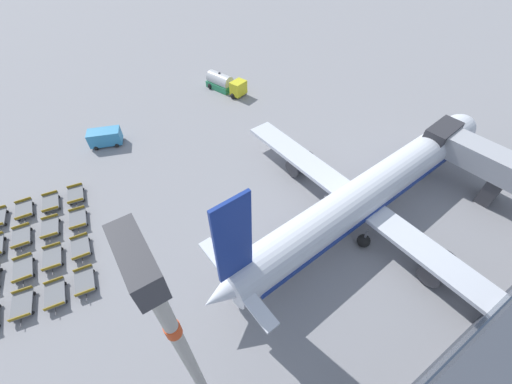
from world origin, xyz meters
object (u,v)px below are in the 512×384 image
Objects in this scene: baggage_dolly_row_far_col_b at (78,219)px; baggage_dolly_row_mid_b_col_c at (52,258)px; baggage_dolly_row_mid_a_col_c at (23,269)px; baggage_dolly_row_far_col_d at (85,281)px; airplane at (367,194)px; baggage_dolly_row_far_col_c at (81,247)px; apron_light_mast at (191,365)px; baggage_dolly_row_mid_a_col_d at (22,305)px; baggage_dolly_row_far_col_a at (76,195)px; baggage_dolly_row_mid_b_col_d at (55,294)px; fuel_tanker_primary at (224,83)px; baggage_dolly_row_mid_a_col_a at (24,210)px; baggage_dolly_row_mid_b_col_a at (51,203)px; service_van at (105,137)px; baggage_dolly_row_mid_a_col_b at (22,237)px; baggage_dolly_row_mid_b_col_b at (50,227)px.

baggage_dolly_row_mid_b_col_c is at bearing -40.84° from baggage_dolly_row_far_col_b.
baggage_dolly_row_mid_a_col_c is 1.00× the size of baggage_dolly_row_far_col_d.
baggage_dolly_row_mid_a_col_c is (-12.91, -32.70, -2.86)m from airplane.
apron_light_mast is (20.21, 4.92, 12.60)m from baggage_dolly_row_far_col_c.
baggage_dolly_row_mid_a_col_d is 1.00× the size of baggage_dolly_row_far_col_a.
baggage_dolly_row_far_col_b is 4.10m from baggage_dolly_row_far_col_c.
baggage_dolly_row_mid_a_col_c is at bearing -155.02° from baggage_dolly_row_mid_b_col_d.
apron_light_mast is at bearing 20.23° from baggage_dolly_row_mid_b_col_c.
fuel_tanker_primary is at bearing 130.30° from baggage_dolly_row_far_col_d.
baggage_dolly_row_mid_a_col_a and baggage_dolly_row_mid_b_col_a have the same top height.
service_van is 1.32× the size of baggage_dolly_row_far_col_d.
fuel_tanker_primary is 37.01m from baggage_dolly_row_mid_a_col_b.
baggage_dolly_row_far_col_c is 24.32m from apron_light_mast.
baggage_dolly_row_mid_a_col_c and baggage_dolly_row_mid_b_col_d have the same top height.
airplane is 8.60× the size of service_van.
baggage_dolly_row_mid_a_col_d and baggage_dolly_row_far_col_d have the same top height.
baggage_dolly_row_mid_b_col_d is 8.88m from baggage_dolly_row_far_col_b.
airplane reaches higher than baggage_dolly_row_far_col_c.
fuel_tanker_primary reaches higher than baggage_dolly_row_mid_a_col_d.
baggage_dolly_row_mid_b_col_a is 12.42m from baggage_dolly_row_mid_b_col_d.
baggage_dolly_row_mid_a_col_d is at bearing -97.98° from baggage_dolly_row_far_col_d.
baggage_dolly_row_mid_a_col_d is 6.69m from baggage_dolly_row_far_col_c.
baggage_dolly_row_mid_b_col_d is (0.58, 2.63, 0.00)m from baggage_dolly_row_mid_a_col_d.
baggage_dolly_row_mid_b_col_b is 8.53m from baggage_dolly_row_mid_b_col_d.
baggage_dolly_row_far_col_a is 12.31m from baggage_dolly_row_far_col_d.
baggage_dolly_row_mid_b_col_c and baggage_dolly_row_far_col_a have the same top height.
baggage_dolly_row_mid_a_col_b is 8.28m from baggage_dolly_row_mid_a_col_d.
baggage_dolly_row_mid_a_col_b is at bearing -154.19° from baggage_dolly_row_far_col_d.
baggage_dolly_row_far_col_a and baggage_dolly_row_far_col_c have the same top height.
baggage_dolly_row_mid_a_col_c is 6.59m from baggage_dolly_row_far_col_d.
baggage_dolly_row_mid_a_col_c is at bearing -58.68° from baggage_dolly_row_far_col_b.
apron_light_mast reaches higher than baggage_dolly_row_mid_b_col_d.
baggage_dolly_row_mid_a_col_c is (4.31, -0.33, 0.00)m from baggage_dolly_row_mid_a_col_b.
baggage_dolly_row_mid_b_col_b is (-7.89, 3.60, 0.00)m from baggage_dolly_row_mid_a_col_d.
baggage_dolly_row_mid_b_col_b and baggage_dolly_row_far_col_c have the same top height.
service_van is at bearing 146.89° from baggage_dolly_row_mid_a_col_d.
baggage_dolly_row_mid_a_col_a is 0.99× the size of baggage_dolly_row_mid_a_col_d.
baggage_dolly_row_far_col_a and baggage_dolly_row_far_col_b have the same top height.
airplane reaches higher than baggage_dolly_row_mid_b_col_c.
baggage_dolly_row_mid_b_col_a is at bearing -95.79° from baggage_dolly_row_far_col_a.
fuel_tanker_primary is at bearing 109.75° from baggage_dolly_row_mid_a_col_a.
baggage_dolly_row_mid_a_col_b and baggage_dolly_row_mid_b_col_a have the same top height.
baggage_dolly_row_mid_b_col_a is at bearing -125.58° from airplane.
baggage_dolly_row_mid_a_col_b and baggage_dolly_row_far_col_c have the same top height.
baggage_dolly_row_mid_a_col_a is at bearing -98.04° from baggage_dolly_row_far_col_a.
baggage_dolly_row_mid_b_col_b is at bearing -169.51° from baggage_dolly_row_far_col_d.
baggage_dolly_row_far_col_c is at bearing -8.60° from baggage_dolly_row_far_col_b.
airplane is 35.72m from baggage_dolly_row_mid_b_col_a.
baggage_dolly_row_mid_b_col_b is (11.93, -9.33, -0.74)m from service_van.
baggage_dolly_row_far_col_c is at bearing 10.06° from baggage_dolly_row_mid_b_col_a.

